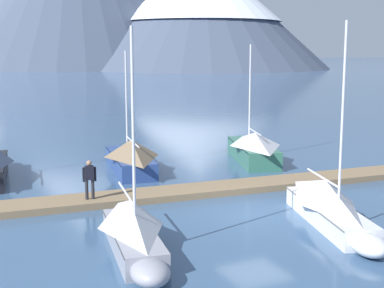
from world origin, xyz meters
TOP-DOWN VIEW (x-y plane):
  - ground_plane at (0.00, 0.00)m, footprint 700.00×700.00m
  - mountain_rear_spur at (77.42, 161.32)m, footprint 89.76×89.76m
  - dock at (0.00, 4.00)m, footprint 22.36×3.65m
  - sailboat_second_berth at (-5.86, -1.85)m, footprint 2.34×6.50m
  - sailboat_mid_dock_port at (-1.82, 10.21)m, footprint 2.95×7.26m
  - sailboat_mid_dock_starboard at (1.88, -2.31)m, footprint 3.40×7.33m
  - sailboat_far_berth at (5.74, 9.70)m, footprint 4.06×7.60m
  - person_on_dock at (-5.70, 4.17)m, footprint 0.59×0.27m

SIDE VIEW (x-z plane):
  - ground_plane at x=0.00m, z-range 0.00..0.00m
  - dock at x=0.00m, z-range 0.00..0.30m
  - sailboat_mid_dock_starboard at x=1.88m, z-range -3.04..4.59m
  - sailboat_second_berth at x=-5.86m, z-range -2.88..4.46m
  - sailboat_far_berth at x=5.74m, z-range -2.61..4.31m
  - sailboat_mid_dock_port at x=-1.82m, z-range -2.42..4.13m
  - person_on_dock at x=-5.70m, z-range 0.42..2.11m
  - mountain_rear_spur at x=77.42m, z-range 1.52..41.63m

